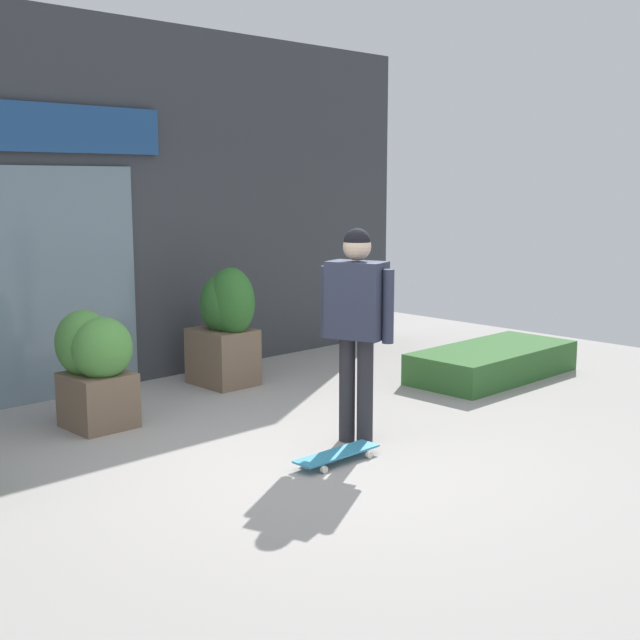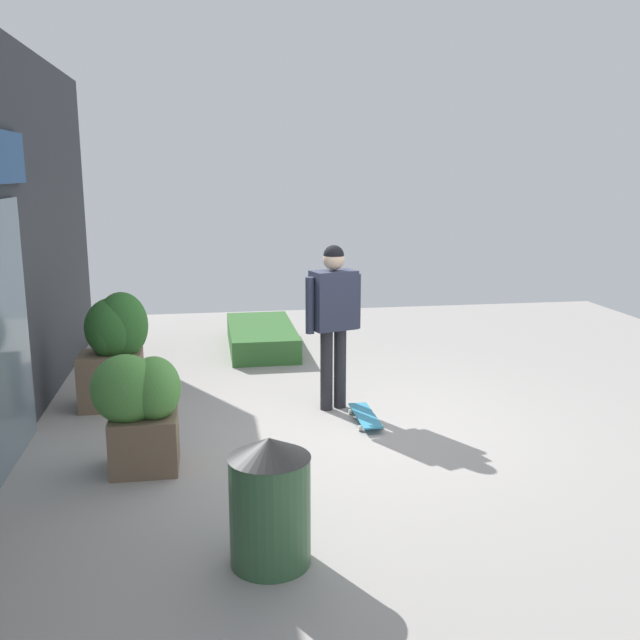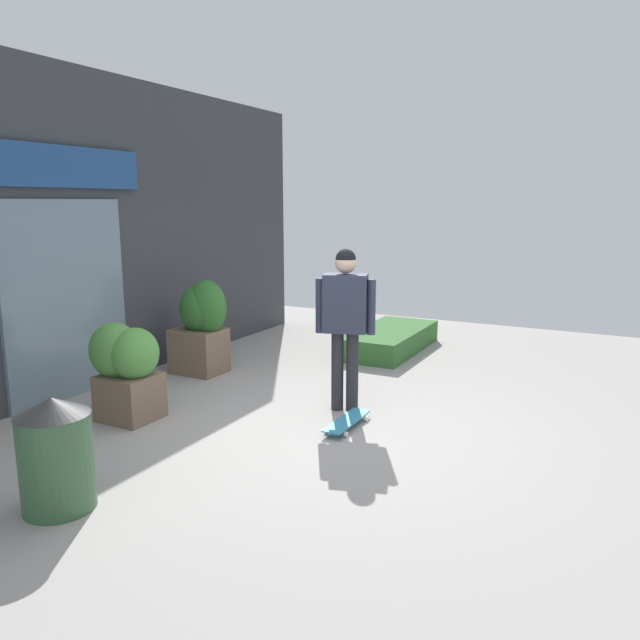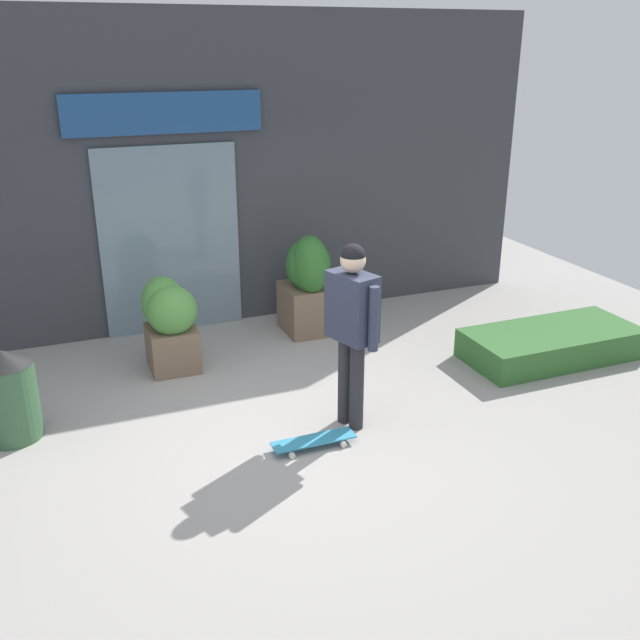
# 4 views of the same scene
# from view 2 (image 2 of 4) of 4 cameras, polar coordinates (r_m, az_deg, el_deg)

# --- Properties ---
(ground_plane) EXTENTS (12.00, 12.00, 0.00)m
(ground_plane) POSITION_cam_2_polar(r_m,az_deg,el_deg) (7.00, 1.77, -8.67)
(ground_plane) COLOR #9E9993
(skateboarder) EXTENTS (0.39, 0.61, 1.73)m
(skateboarder) POSITION_cam_2_polar(r_m,az_deg,el_deg) (7.26, 1.10, 0.87)
(skateboarder) COLOR #28282D
(skateboarder) RESTS_ON ground_plane
(skateboard) EXTENTS (0.75, 0.24, 0.08)m
(skateboard) POSITION_cam_2_polar(r_m,az_deg,el_deg) (7.14, 3.67, -7.73)
(skateboard) COLOR teal
(skateboard) RESTS_ON ground_plane
(planter_box_left) EXTENTS (0.55, 0.73, 1.23)m
(planter_box_left) POSITION_cam_2_polar(r_m,az_deg,el_deg) (7.73, -16.32, -1.81)
(planter_box_left) COLOR brown
(planter_box_left) RESTS_ON ground_plane
(planter_box_right) EXTENTS (0.54, 0.72, 1.01)m
(planter_box_right) POSITION_cam_2_polar(r_m,az_deg,el_deg) (6.06, -14.29, -6.76)
(planter_box_right) COLOR brown
(planter_box_right) RESTS_ON ground_plane
(trash_bin) EXTENTS (0.53, 0.53, 0.85)m
(trash_bin) POSITION_cam_2_polar(r_m,az_deg,el_deg) (4.60, -4.07, -14.36)
(trash_bin) COLOR #335938
(trash_bin) RESTS_ON ground_plane
(hedge_ledge) EXTENTS (1.97, 0.90, 0.33)m
(hedge_ledge) POSITION_cam_2_polar(r_m,az_deg,el_deg) (10.03, -4.75, -1.36)
(hedge_ledge) COLOR #33662D
(hedge_ledge) RESTS_ON ground_plane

